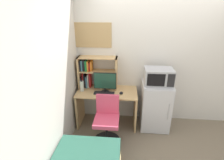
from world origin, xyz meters
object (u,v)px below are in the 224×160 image
computer_mouse (121,93)px  mini_fridge (155,106)px  water_bottle (82,86)px  wall_corkboard (93,35)px  monitor (105,82)px  microwave (158,76)px  hutch_bookshelf (92,71)px  keyboard (104,93)px  desk_chair (107,123)px

computer_mouse → mini_fridge: (0.67, 0.09, -0.30)m
water_bottle → wall_corkboard: wall_corkboard is taller
water_bottle → wall_corkboard: (0.20, 0.32, 0.92)m
monitor → wall_corkboard: wall_corkboard is taller
monitor → water_bottle: (-0.46, 0.03, -0.11)m
computer_mouse → microwave: microwave is taller
hutch_bookshelf → mini_fridge: size_ratio=0.81×
microwave → wall_corkboard: bearing=166.7°
computer_mouse → water_bottle: bearing=175.2°
monitor → water_bottle: 0.47m
keyboard → mini_fridge: bearing=5.9°
keyboard → wall_corkboard: 1.12m
computer_mouse → wall_corkboard: (-0.57, 0.38, 1.01)m
hutch_bookshelf → keyboard: bearing=-46.6°
monitor → computer_mouse: (0.31, -0.04, -0.20)m
desk_chair → hutch_bookshelf: bearing=118.5°
computer_mouse → mini_fridge: mini_fridge is taller
computer_mouse → hutch_bookshelf: bearing=155.4°
keyboard → computer_mouse: (0.32, 0.02, 0.01)m
computer_mouse → water_bottle: (-0.77, 0.06, 0.09)m
water_bottle → hutch_bookshelf: bearing=51.3°
microwave → desk_chair: 1.25m
keyboard → desk_chair: size_ratio=0.44×
microwave → desk_chair: (-0.90, -0.50, -0.71)m
monitor → microwave: 0.99m
wall_corkboard → computer_mouse: bearing=-34.0°
hutch_bookshelf → water_bottle: size_ratio=3.38×
water_bottle → desk_chair: (0.54, -0.47, -0.47)m
keyboard → mini_fridge: size_ratio=0.41×
monitor → water_bottle: bearing=176.8°
monitor → keyboard: monitor is taller
hutch_bookshelf → monitor: bearing=-39.3°
keyboard → hutch_bookshelf: bearing=133.4°
water_bottle → wall_corkboard: bearing=57.9°
computer_mouse → desk_chair: size_ratio=0.11×
mini_fridge → microwave: size_ratio=1.86×
computer_mouse → wall_corkboard: 1.22m
keyboard → wall_corkboard: wall_corkboard is taller
mini_fridge → desk_chair: size_ratio=1.10×
monitor → computer_mouse: 0.37m
monitor → desk_chair: monitor is taller
computer_mouse → desk_chair: (-0.23, -0.41, -0.38)m
monitor → desk_chair: size_ratio=0.49×
wall_corkboard → desk_chair: bearing=-66.8°
computer_mouse → desk_chair: bearing=-118.9°
keyboard → mini_fridge: 1.04m
keyboard → microwave: 1.05m
microwave → wall_corkboard: size_ratio=0.73×
water_bottle → mini_fridge: (1.44, 0.02, -0.39)m
monitor → wall_corkboard: bearing=126.7°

